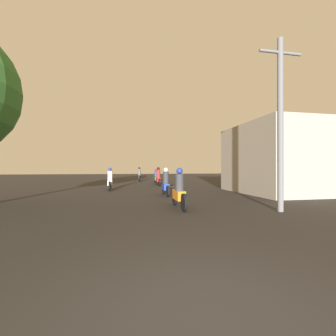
% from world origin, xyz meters
% --- Properties ---
extents(ground_plane, '(120.00, 120.00, 0.00)m').
position_xyz_m(ground_plane, '(0.00, 0.00, 0.00)').
color(ground_plane, '#282623').
extents(motorcycle_orange, '(0.60, 2.07, 1.52)m').
position_xyz_m(motorcycle_orange, '(1.27, 6.25, 0.61)').
color(motorcycle_orange, black).
rests_on(motorcycle_orange, ground_plane).
extents(motorcycle_blue, '(0.60, 1.88, 1.54)m').
position_xyz_m(motorcycle_blue, '(1.49, 10.23, 0.62)').
color(motorcycle_blue, black).
rests_on(motorcycle_blue, ground_plane).
extents(motorcycle_white, '(0.60, 1.96, 1.55)m').
position_xyz_m(motorcycle_white, '(-1.72, 13.96, 0.63)').
color(motorcycle_white, black).
rests_on(motorcycle_white, ground_plane).
extents(motorcycle_red, '(0.60, 1.97, 1.61)m').
position_xyz_m(motorcycle_red, '(2.16, 17.40, 0.64)').
color(motorcycle_red, black).
rests_on(motorcycle_red, ground_plane).
extents(motorcycle_green, '(0.60, 2.05, 1.48)m').
position_xyz_m(motorcycle_green, '(2.35, 20.27, 0.59)').
color(motorcycle_green, black).
rests_on(motorcycle_green, ground_plane).
extents(motorcycle_black, '(0.60, 2.07, 1.65)m').
position_xyz_m(motorcycle_black, '(0.96, 24.28, 0.66)').
color(motorcycle_black, black).
rests_on(motorcycle_black, ground_plane).
extents(building_right_near, '(5.05, 6.00, 4.15)m').
position_xyz_m(building_right_near, '(8.68, 10.29, 2.08)').
color(building_right_near, gray).
rests_on(building_right_near, ground_plane).
extents(utility_pole_near, '(1.60, 0.20, 6.02)m').
position_xyz_m(utility_pole_near, '(4.55, 4.92, 3.16)').
color(utility_pole_near, slate).
rests_on(utility_pole_near, ground_plane).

